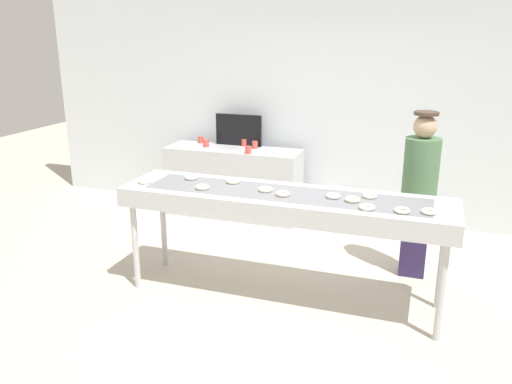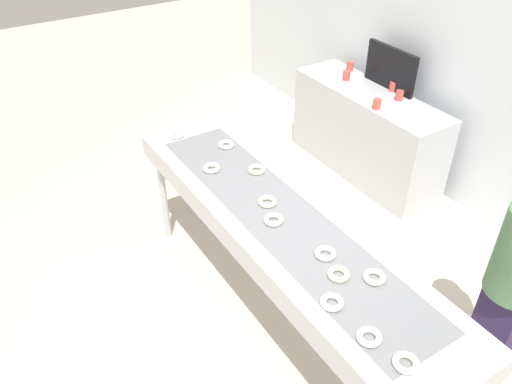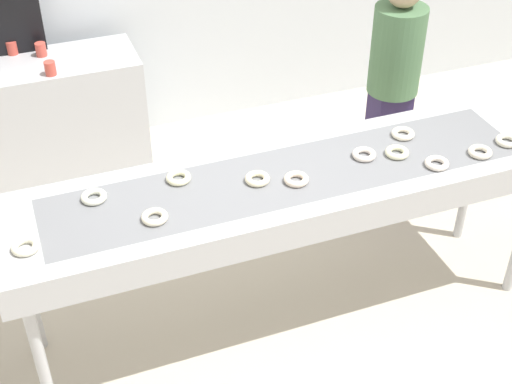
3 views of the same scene
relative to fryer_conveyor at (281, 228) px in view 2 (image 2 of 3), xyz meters
The scene contains 21 objects.
ground_plane 0.89m from the fryer_conveyor, ahead, with size 16.00×16.00×0.00m, color beige.
fryer_conveyor is the anchor object (origin of this frame).
sugar_donut_0 0.72m from the fryer_conveyor, ahead, with size 0.12×0.12×0.03m, color white.
sugar_donut_1 1.00m from the fryer_conveyor, 10.03° to the right, with size 0.12×0.12×0.03m, color silver.
sugar_donut_2 0.43m from the fryer_conveyor, ahead, with size 0.12×0.12×0.03m, color white.
sugar_donut_3 0.94m from the fryer_conveyor, behind, with size 0.12×0.12×0.03m, color white.
sugar_donut_4 0.19m from the fryer_conveyor, behind, with size 0.12×0.12×0.03m, color #FAEEC3.
sugar_donut_5 0.55m from the fryer_conveyor, 163.87° to the left, with size 0.12×0.12×0.03m, color #F6F2C3.
sugar_donut_6 0.59m from the fryer_conveyor, ahead, with size 0.12×0.12×0.03m, color #EFEFC2.
sugar_donut_7 0.72m from the fryer_conveyor, behind, with size 0.12×0.12×0.03m, color #F6EDCD.
sugar_donut_8 1.18m from the fryer_conveyor, ahead, with size 0.12×0.12×0.03m, color white.
sugar_donut_9 1.27m from the fryer_conveyor, behind, with size 0.12×0.12×0.03m, color #F0EBCA.
sugar_donut_10 0.12m from the fryer_conveyor, 81.02° to the right, with size 0.12×0.12×0.03m, color #F8E2C7.
sugar_donut_11 0.75m from the fryer_conveyor, 14.38° to the right, with size 0.12×0.12×0.03m, color silver.
prep_counter 2.27m from the fryer_conveyor, 122.69° to the left, with size 1.70×0.52×0.88m, color #B7BABF.
paper_cup_0 1.92m from the fryer_conveyor, 118.92° to the left, with size 0.07×0.07×0.09m, color #CC4C3F.
paper_cup_1 2.36m from the fryer_conveyor, 118.47° to the left, with size 0.07×0.07×0.09m, color #CC4C3F.
paper_cup_2 2.43m from the fryer_conveyor, 129.89° to the left, with size 0.07×0.07×0.09m, color #CC4C3F.
paper_cup_3 2.19m from the fryer_conveyor, 115.61° to the left, with size 0.07×0.07×0.09m, color #CC4C3F.
paper_cup_4 2.68m from the fryer_conveyor, 130.00° to the left, with size 0.07×0.07×0.09m, color #CC4C3F.
menu_display 2.41m from the fryer_conveyor, 119.99° to the left, with size 0.61×0.04×0.40m, color black.
Camera 2 is at (2.00, -1.45, 2.94)m, focal length 35.95 mm.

